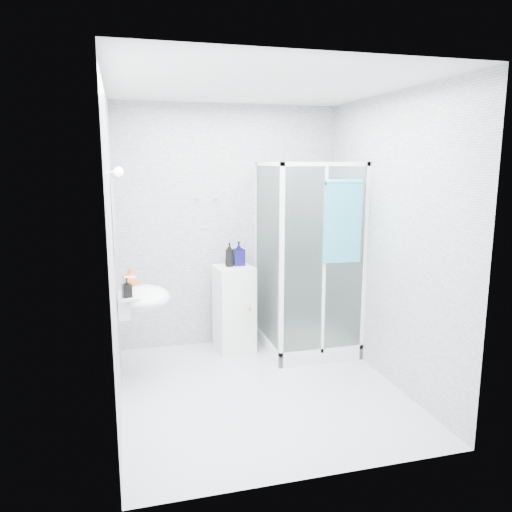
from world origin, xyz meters
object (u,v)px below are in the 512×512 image
object	(u,v)px
shampoo_bottle_b	(239,253)
soap_dispenser_orange	(130,278)
hand_towel	(343,219)
shampoo_bottle_a	(230,255)
soap_dispenser_black	(127,288)
wall_basin	(142,298)
storage_cabinet	(234,309)
shower_enclosure	(302,311)

from	to	relation	value
shampoo_bottle_b	soap_dispenser_orange	distance (m)	1.22
hand_towel	soap_dispenser_orange	world-z (taller)	hand_towel
shampoo_bottle_a	soap_dispenser_black	xyz separation A→B (m)	(-1.05, -0.75, -0.10)
wall_basin	hand_towel	size ratio (longest dim) A/B	0.70
storage_cabinet	shampoo_bottle_a	size ratio (longest dim) A/B	3.63
hand_towel	soap_dispenser_black	size ratio (longest dim) A/B	4.78
shampoo_bottle_b	hand_towel	bearing A→B (deg)	-38.95
wall_basin	shampoo_bottle_b	world-z (taller)	shampoo_bottle_b
shower_enclosure	shampoo_bottle_b	world-z (taller)	shower_enclosure
storage_cabinet	soap_dispenser_orange	xyz separation A→B (m)	(-1.06, -0.39, 0.49)
storage_cabinet	shampoo_bottle_b	bearing A→B (deg)	30.78
hand_towel	shampoo_bottle_a	bearing A→B (deg)	145.46
soap_dispenser_orange	hand_towel	bearing A→B (deg)	-7.20
hand_towel	shampoo_bottle_a	distance (m)	1.24
soap_dispenser_orange	wall_basin	bearing A→B (deg)	-60.96
shower_enclosure	shampoo_bottle_b	bearing A→B (deg)	154.70
storage_cabinet	soap_dispenser_black	bearing A→B (deg)	-152.09
wall_basin	soap_dispenser_orange	size ratio (longest dim) A/B	3.20
shower_enclosure	shampoo_bottle_b	xyz separation A→B (m)	(-0.62, 0.29, 0.60)
wall_basin	shampoo_bottle_a	size ratio (longest dim) A/B	2.21
wall_basin	shampoo_bottle_b	size ratio (longest dim) A/B	2.17
soap_dispenser_black	shampoo_bottle_b	bearing A→B (deg)	34.05
storage_cabinet	soap_dispenser_orange	world-z (taller)	soap_dispenser_orange
hand_towel	soap_dispenser_black	bearing A→B (deg)	-177.42
shower_enclosure	soap_dispenser_black	distance (m)	1.91
shampoo_bottle_a	shampoo_bottle_b	distance (m)	0.11
shampoo_bottle_a	soap_dispenser_black	distance (m)	1.30
storage_cabinet	hand_towel	xyz separation A→B (m)	(0.92, -0.64, 1.00)
shower_enclosure	shampoo_bottle_a	bearing A→B (deg)	160.10
storage_cabinet	shampoo_bottle_b	world-z (taller)	shampoo_bottle_b
wall_basin	shampoo_bottle_a	world-z (taller)	shampoo_bottle_a
soap_dispenser_black	shower_enclosure	bearing A→B (deg)	15.46
shower_enclosure	wall_basin	world-z (taller)	shower_enclosure
shower_enclosure	shampoo_bottle_b	size ratio (longest dim) A/B	7.76
soap_dispenser_orange	soap_dispenser_black	bearing A→B (deg)	-95.33
hand_towel	storage_cabinet	bearing A→B (deg)	145.10
storage_cabinet	hand_towel	world-z (taller)	hand_towel
soap_dispenser_black	hand_towel	bearing A→B (deg)	2.58
wall_basin	shampoo_bottle_b	bearing A→B (deg)	30.40
storage_cabinet	soap_dispenser_black	distance (m)	1.41
shampoo_bottle_a	soap_dispenser_orange	bearing A→B (deg)	-158.05
shower_enclosure	soap_dispenser_orange	bearing A→B (deg)	-175.09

